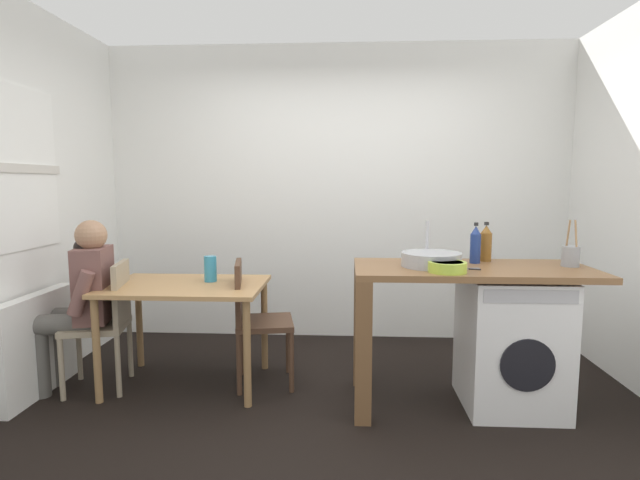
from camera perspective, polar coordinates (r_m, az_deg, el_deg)
ground_plane at (r=3.18m, az=1.15°, el=-20.52°), size 5.46×5.46×0.00m
wall_back at (r=4.58m, az=1.99°, el=5.40°), size 4.60×0.10×2.70m
radiator at (r=3.93m, az=-30.11°, el=-10.52°), size 0.10×0.80×0.70m
dining_table at (r=3.62m, az=-15.34°, el=-6.47°), size 1.10×0.76×0.74m
chair_person_seat at (r=3.79m, az=-23.65°, el=-8.34°), size 0.47×0.47×0.90m
chair_opposite at (r=3.57m, az=-7.72°, el=-8.73°), size 0.47×0.47×0.90m
seated_person at (r=3.79m, az=-26.13°, el=-5.89°), size 0.54×0.54×1.20m
kitchen_counter at (r=3.26m, az=13.66°, el=-5.77°), size 1.50×0.68×0.92m
washing_machine at (r=3.45m, az=21.40°, el=-11.01°), size 0.60×0.61×0.86m
sink_basin at (r=3.21m, az=12.86°, el=-2.23°), size 0.38×0.38×0.09m
tap at (r=3.37m, az=12.39°, el=-0.16°), size 0.02×0.02×0.28m
bottle_tall_green at (r=3.41m, az=17.70°, el=-0.54°), size 0.07×0.07×0.27m
bottle_squat_brown at (r=3.52m, az=18.81°, el=-0.38°), size 0.08×0.08×0.27m
mixing_bowl at (r=3.03m, az=14.66°, el=-2.99°), size 0.23×0.23×0.06m
utensil_crock at (r=3.51m, az=27.23°, el=-1.64°), size 0.11×0.11×0.30m
vase at (r=3.63m, az=-12.69°, el=-3.30°), size 0.09×0.09×0.19m
scissors at (r=3.16m, az=16.94°, el=-3.24°), size 0.15×0.06×0.01m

